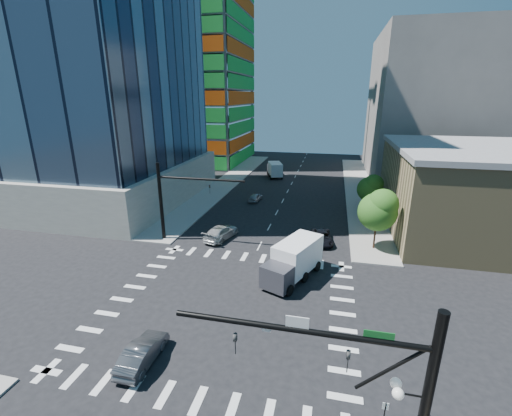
# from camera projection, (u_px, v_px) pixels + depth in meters

# --- Properties ---
(ground) EXTENTS (160.00, 160.00, 0.00)m
(ground) POSITION_uv_depth(u_px,v_px,m) (228.00, 306.00, 27.62)
(ground) COLOR black
(ground) RESTS_ON ground
(road_markings) EXTENTS (20.00, 20.00, 0.01)m
(road_markings) POSITION_uv_depth(u_px,v_px,m) (228.00, 306.00, 27.62)
(road_markings) COLOR silver
(road_markings) RESTS_ON ground
(sidewalk_ne) EXTENTS (5.00, 60.00, 0.15)m
(sidewalk_ne) POSITION_uv_depth(u_px,v_px,m) (359.00, 189.00, 62.07)
(sidewalk_ne) COLOR gray
(sidewalk_ne) RESTS_ON ground
(sidewalk_nw) EXTENTS (5.00, 60.00, 0.15)m
(sidewalk_nw) POSITION_uv_depth(u_px,v_px,m) (227.00, 182.00, 67.28)
(sidewalk_nw) COLOR gray
(sidewalk_nw) RESTS_ON ground
(construction_building) EXTENTS (25.16, 34.50, 70.60)m
(construction_building) POSITION_uv_depth(u_px,v_px,m) (193.00, 59.00, 83.06)
(construction_building) COLOR gray
(construction_building) RESTS_ON ground
(commercial_building) EXTENTS (20.50, 22.50, 10.60)m
(commercial_building) POSITION_uv_depth(u_px,v_px,m) (480.00, 191.00, 41.14)
(commercial_building) COLOR #948155
(commercial_building) RESTS_ON ground
(bg_building_ne) EXTENTS (24.00, 30.00, 28.00)m
(bg_building_ne) POSITION_uv_depth(u_px,v_px,m) (436.00, 107.00, 68.61)
(bg_building_ne) COLOR slate
(bg_building_ne) RESTS_ON ground
(signal_mast_se) EXTENTS (10.51, 2.48, 9.00)m
(signal_mast_se) POSITION_uv_depth(u_px,v_px,m) (401.00, 400.00, 13.19)
(signal_mast_se) COLOR black
(signal_mast_se) RESTS_ON sidewalk_se
(signal_mast_nw) EXTENTS (10.20, 0.40, 9.00)m
(signal_mast_nw) POSITION_uv_depth(u_px,v_px,m) (172.00, 195.00, 38.65)
(signal_mast_nw) COLOR black
(signal_mast_nw) RESTS_ON sidewalk_nw
(tree_south) EXTENTS (4.16, 4.16, 6.82)m
(tree_south) POSITION_uv_depth(u_px,v_px,m) (379.00, 209.00, 36.41)
(tree_south) COLOR #382316
(tree_south) RESTS_ON sidewalk_ne
(tree_north) EXTENTS (3.54, 3.52, 5.78)m
(tree_north) POSITION_uv_depth(u_px,v_px,m) (371.00, 188.00, 47.69)
(tree_north) COLOR #382316
(tree_north) RESTS_ON sidewalk_ne
(no_parking_sign) EXTENTS (0.30, 0.06, 2.20)m
(no_parking_sign) POSITION_uv_depth(u_px,v_px,m) (384.00, 416.00, 16.62)
(no_parking_sign) COLOR black
(no_parking_sign) RESTS_ON ground
(car_nb_far) EXTENTS (2.86, 4.98, 1.31)m
(car_nb_far) POSITION_uv_depth(u_px,v_px,m) (322.00, 237.00, 39.48)
(car_nb_far) COLOR black
(car_nb_far) RESTS_ON ground
(car_sb_near) EXTENTS (3.51, 5.84, 1.59)m
(car_sb_near) POSITION_uv_depth(u_px,v_px,m) (221.00, 232.00, 40.57)
(car_sb_near) COLOR silver
(car_sb_near) RESTS_ON ground
(car_sb_mid) EXTENTS (1.92, 3.89, 1.28)m
(car_sb_mid) POSITION_uv_depth(u_px,v_px,m) (255.00, 197.00, 55.10)
(car_sb_mid) COLOR #A2A3A9
(car_sb_mid) RESTS_ON ground
(car_sb_cross) EXTENTS (1.55, 4.43, 1.46)m
(car_sb_cross) POSITION_uv_depth(u_px,v_px,m) (142.00, 353.00, 21.62)
(car_sb_cross) COLOR #535458
(car_sb_cross) RESTS_ON ground
(box_truck_near) EXTENTS (5.17, 7.18, 3.47)m
(box_truck_near) POSITION_uv_depth(u_px,v_px,m) (292.00, 264.00, 31.31)
(box_truck_near) COLOR black
(box_truck_near) RESTS_ON ground
(box_truck_far) EXTENTS (4.30, 6.43, 3.11)m
(box_truck_far) POSITION_uv_depth(u_px,v_px,m) (275.00, 170.00, 71.55)
(box_truck_far) COLOR black
(box_truck_far) RESTS_ON ground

